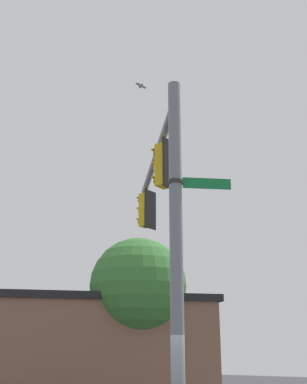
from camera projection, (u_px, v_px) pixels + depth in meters
The scene contains 8 objects.
signal_pole at pixel (176, 262), 9.73m from camera, with size 0.26×0.26×7.71m, color slate.
mast_arm at pixel (156, 158), 13.66m from camera, with size 0.18×0.18×6.16m, color slate.
traffic_light_nearest_pole at pixel (163, 165), 12.01m from camera, with size 0.54×0.49×1.31m.
traffic_light_mid_inner at pixel (145, 210), 15.80m from camera, with size 0.54×0.49×1.31m.
street_name_sign at pixel (191, 183), 10.26m from camera, with size 0.97×0.98×0.22m.
bird_flying at pixel (141, 86), 16.05m from camera, with size 0.34×0.30×0.12m.
storefront_building at pixel (99, 350), 22.17m from camera, with size 10.95×10.57×4.53m.
tree_by_storefront at pixel (138, 287), 21.64m from camera, with size 4.14×4.14×6.96m.
Camera 1 is at (-7.92, -5.59, 2.20)m, focal length 47.37 mm.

